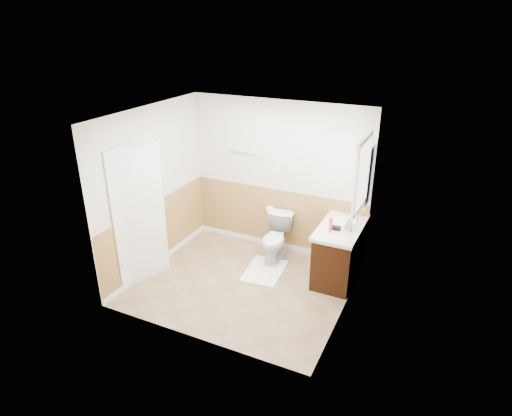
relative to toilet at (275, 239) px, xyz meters
The scene contains 32 objects.
floor 0.97m from the toilet, 99.44° to the right, with size 3.00×3.00×0.00m, color #8C7051.
ceiling 2.31m from the toilet, 99.44° to the right, with size 3.00×3.00×0.00m, color white.
wall_back 0.99m from the toilet, 109.30° to the left, with size 3.00×3.00×0.00m, color silver.
wall_front 2.36m from the toilet, 93.84° to the right, with size 3.00×3.00×0.00m, color silver.
wall_left 2.07m from the toilet, 151.84° to the right, with size 3.00×3.00×0.00m, color silver.
wall_right 1.84m from the toilet, 33.07° to the right, with size 3.00×3.00×0.00m, color silver.
wainscot_back 0.45m from the toilet, 109.82° to the left, with size 3.00×3.00×0.00m, color #B18547.
wainscot_front 2.18m from the toilet, 93.87° to the right, with size 3.00×3.00×0.00m, color #B18547.
wainscot_left 1.86m from the toilet, 151.67° to the right, with size 2.60×2.60×0.00m, color #B18547.
wainscot_right 1.61m from the toilet, 33.31° to the right, with size 2.60×2.60×0.00m, color #B18547.
toilet is the anchor object (origin of this frame).
bath_mat 0.55m from the toilet, 90.00° to the right, with size 0.55×0.80×0.02m, color white.
vanity_cabinet 1.07m from the toilet, ahead, with size 0.55×1.10×0.80m, color black.
vanity_knob_left 0.81m from the toilet, 12.41° to the right, with size 0.03×0.03×0.03m, color silver.
vanity_knob_right 0.79m from the toilet, ahead, with size 0.03×0.03×0.03m, color #BAB9C0.
countertop 1.15m from the toilet, ahead, with size 0.60×1.15×0.05m, color silver.
sink_basin 1.18m from the toilet, ahead, with size 0.36×0.36×0.02m, color white.
faucet 1.37m from the toilet, ahead, with size 0.02×0.02×0.14m, color #B6B5BC.
lotion_bottle 1.18m from the toilet, 18.90° to the right, with size 0.05×0.05×0.22m, color #C6336C.
soap_dispenser 1.33m from the toilet, ahead, with size 0.08×0.08×0.18m, color #8D929F.
hair_dryer_body 1.16m from the toilet, 12.63° to the right, with size 0.07×0.07×0.14m, color black.
hair_dryer_handle 1.11m from the toilet, 10.37° to the right, with size 0.03×0.03×0.07m, color black.
mirror_panel 1.79m from the toilet, ahead, with size 0.02×0.35×0.90m, color silver.
window_frame 1.94m from the toilet, 12.50° to the right, with size 0.04×0.80×1.00m, color white.
window_glass 1.95m from the toilet, 12.35° to the right, with size 0.01×0.70×0.90m, color white.
door 2.14m from the toilet, 139.28° to the right, with size 0.05×0.80×2.04m, color white.
door_frame 2.20m from the toilet, 140.63° to the right, with size 0.02×0.92×2.10m, color white.
door_knob 1.88m from the toilet, 146.04° to the right, with size 0.06×0.06×0.06m, color silver.
towel_bar 1.46m from the toilet, 152.24° to the left, with size 0.02×0.02×0.62m, color silver.
tp_holder_bar 0.54m from the toilet, 125.42° to the left, with size 0.02×0.02×0.14m, color silver.
tp_roll 0.54m from the toilet, 125.42° to the left, with size 0.11×0.11×0.10m, color white.
tp_sheet 0.48m from the toilet, 125.42° to the left, with size 0.10×0.01×0.16m, color white.
Camera 1 is at (2.52, -4.86, 3.63)m, focal length 30.64 mm.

